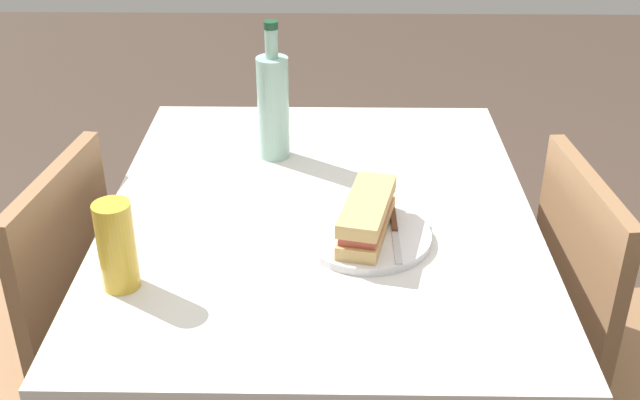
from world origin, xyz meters
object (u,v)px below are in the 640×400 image
chair_far (611,334)px  chair_near (33,327)px  dining_table (320,268)px  plate_near (366,236)px  knife_near (395,231)px  water_bottle (273,105)px  beer_glass (117,246)px  baguette_sandwich_near (367,216)px

chair_far → chair_near: same height
dining_table → plate_near: (0.11, 0.08, 0.14)m
plate_near → knife_near: size_ratio=1.28×
chair_far → plate_near: chair_far is taller
water_bottle → dining_table: bearing=23.6°
knife_near → beer_glass: beer_glass is taller
chair_far → beer_glass: beer_glass is taller
water_bottle → chair_near: bearing=-64.8°
chair_near → plate_near: 0.75m
plate_near → beer_glass: (0.15, -0.40, 0.07)m
baguette_sandwich_near → water_bottle: size_ratio=0.72×
dining_table → water_bottle: (-0.23, -0.10, 0.25)m
baguette_sandwich_near → beer_glass: beer_glass is taller
baguette_sandwich_near → knife_near: (0.00, 0.05, -0.03)m
chair_far → knife_near: chair_far is taller
chair_near → plate_near: bearing=81.3°
dining_table → knife_near: (0.11, 0.13, 0.15)m
dining_table → water_bottle: bearing=-156.4°
plate_near → knife_near: (0.00, 0.05, 0.01)m
dining_table → knife_near: bearing=51.1°
chair_near → plate_near: chair_near is taller
water_bottle → baguette_sandwich_near: bearing=28.6°
water_bottle → plate_near: bearing=28.6°
plate_near → chair_far: bearing=101.0°
chair_far → beer_glass: 1.01m
knife_near → beer_glass: 0.48m
plate_near → baguette_sandwich_near: 0.04m
dining_table → plate_near: bearing=37.7°
chair_far → baguette_sandwich_near: (0.10, -0.51, 0.33)m
chair_far → chair_near: bearing=-90.2°
plate_near → beer_glass: bearing=-70.0°
dining_table → beer_glass: 0.46m
water_bottle → beer_glass: size_ratio=1.94×
plate_near → beer_glass: 0.43m
dining_table → baguette_sandwich_near: size_ratio=4.71×
dining_table → baguette_sandwich_near: bearing=37.7°
chair_far → water_bottle: 0.84m
dining_table → baguette_sandwich_near: (0.11, 0.08, 0.18)m
dining_table → knife_near: knife_near is taller
chair_near → beer_glass: 0.52m
plate_near → beer_glass: beer_glass is taller
chair_far → beer_glass: size_ratio=5.63×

